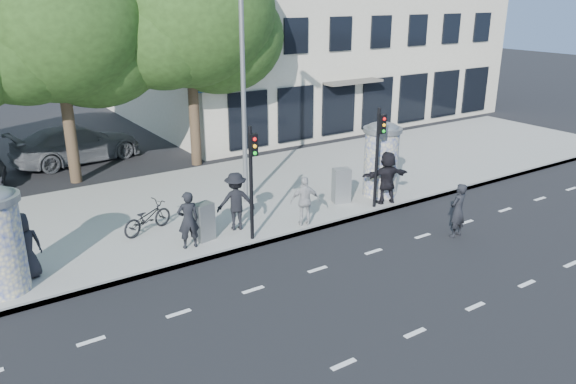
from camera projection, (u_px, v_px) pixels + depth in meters
ground at (351, 291)px, 14.00m from camera, size 120.00×120.00×0.00m
sidewalk at (215, 201)px, 19.87m from camera, size 40.00×8.00×0.15m
curb at (275, 239)px, 16.76m from camera, size 40.00×0.10×0.16m
lane_dash_near at (415, 333)px, 12.26m from camera, size 32.00×0.12×0.01m
lane_dash_far at (317, 269)px, 15.09m from camera, size 32.00×0.12×0.01m
ad_column_right at (381, 157)px, 19.88m from camera, size 1.36×1.36×2.65m
traffic_pole_near at (252, 172)px, 15.92m from camera, size 0.22×0.31×3.40m
traffic_pole_far at (378, 148)px, 18.42m from camera, size 0.22×0.31×3.40m
street_lamp at (244, 67)px, 18.03m from camera, size 0.25×0.93×8.00m
tree_near_left at (55, 22)px, 20.14m from camera, size 6.80×6.80×8.97m
tree_center at (188, 12)px, 22.34m from camera, size 7.00×7.00×9.30m
building at (297, 12)px, 33.96m from camera, size 20.30×15.85×12.00m
ped_a at (24, 246)px, 14.06m from camera, size 0.90×0.62×1.76m
ped_b at (188, 220)px, 15.79m from camera, size 0.67×0.49×1.68m
ped_d at (236, 201)px, 17.05m from camera, size 1.32×1.02×1.81m
ped_e at (305, 201)px, 17.39m from camera, size 1.06×0.85×1.58m
ped_f at (387, 177)px, 19.23m from camera, size 1.80×1.05×1.83m
man_road at (458, 210)px, 16.90m from camera, size 0.67×0.50×1.69m
bicycle at (147, 218)px, 16.97m from camera, size 1.18×1.86×0.92m
cabinet_left at (204, 222)px, 16.40m from camera, size 0.61×0.50×1.13m
cabinet_right at (341, 185)px, 19.38m from camera, size 0.68×0.57×1.21m
car_right at (77, 144)px, 24.56m from camera, size 3.05×5.77×1.60m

